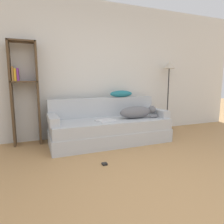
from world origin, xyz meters
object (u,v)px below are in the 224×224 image
Objects in this scene: laptop at (105,120)px; floor_lamp at (169,74)px; dog at (138,112)px; couch at (110,131)px; power_adapter at (105,164)px; throw_pillow at (121,94)px; bookshelf at (24,88)px.

floor_lamp is (1.72, 0.51, 0.84)m from laptop.
couch is at bearing 171.28° from dog.
couch is 31.96× the size of power_adapter.
floor_lamp is 2.75m from power_adapter.
floor_lamp reaches higher than power_adapter.
couch reaches higher than power_adapter.
power_adapter is (-0.44, -0.92, -0.20)m from couch.
throw_pillow reaches higher than couch.
throw_pillow is 1.83m from bookshelf.
power_adapter is at bearing -122.92° from throw_pillow.
floor_lamp is (1.21, 0.07, 0.41)m from throw_pillow.
bookshelf is (-1.82, 0.11, 0.14)m from throw_pillow.
floor_lamp is at bearing 25.05° from dog.
couch is at bearing -165.40° from floor_lamp.
laptop is (-0.13, -0.10, 0.23)m from couch.
throw_pillow is (0.51, 0.44, 0.43)m from laptop.
dog is at bearing -8.72° from couch.
couch is 1.39× the size of floor_lamp.
floor_lamp is at bearing -0.83° from bookshelf.
couch is 1.04m from power_adapter.
throw_pillow reaches higher than laptop.
floor_lamp reaches higher than laptop.
couch is 1.97m from floor_lamp.
power_adapter is at bearing -115.58° from couch.
dog is 1.40m from power_adapter.
power_adapter is (-0.82, -1.27, -0.86)m from throw_pillow.
throw_pillow is (-0.15, 0.43, 0.32)m from dog.
dog reaches higher than couch.
laptop is 0.21× the size of bookshelf.
floor_lamp is 22.98× the size of power_adapter.
bookshelf reaches higher than power_adapter.
couch is 0.64m from dog.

